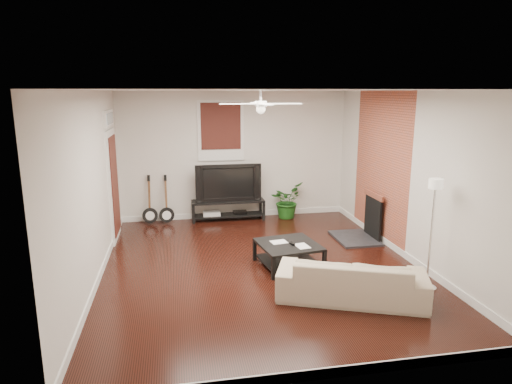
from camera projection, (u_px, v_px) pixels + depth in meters
room at (261, 182)px, 6.97m from camera, size 5.01×6.01×2.81m
brick_accent at (381, 167)px, 8.37m from camera, size 0.02×2.20×2.80m
fireplace at (363, 216)px, 8.53m from camera, size 0.80×1.10×0.92m
window_back at (221, 131)px, 9.65m from camera, size 1.00×0.06×1.30m
door_left at (113, 175)px, 8.40m from camera, size 0.08×1.00×2.50m
tv_stand at (228, 210)px, 9.87m from camera, size 1.59×0.42×0.44m
tv at (228, 182)px, 9.75m from camera, size 1.42×0.19×0.82m
coffee_table at (288, 255)px, 7.24m from camera, size 1.04×1.04×0.38m
sofa at (351, 279)px, 6.08m from camera, size 2.14×1.45×0.58m
floor_lamp at (431, 235)px, 6.27m from camera, size 0.35×0.35×1.62m
potted_plant at (286, 200)px, 10.00m from camera, size 0.93×0.94×0.80m
guitar_left at (149, 200)px, 9.47m from camera, size 0.34×0.25×1.05m
guitar_right at (166, 200)px, 9.51m from camera, size 0.33×0.24×1.05m
ceiling_fan at (261, 104)px, 6.71m from camera, size 1.24×1.24×0.32m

